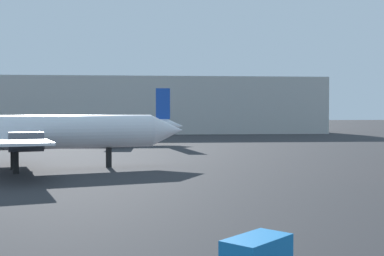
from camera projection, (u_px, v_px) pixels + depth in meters
airplane_on_taxiway at (24, 133)px, 46.40m from camera, size 29.55×21.37×9.86m
airplane_far_left at (114, 126)px, 83.88m from camera, size 22.98×20.52×9.11m
baggage_cart at (257, 254)px, 16.72m from camera, size 2.63×2.60×1.30m
terminal_building at (138, 106)px, 129.18m from camera, size 90.29×22.80×13.49m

